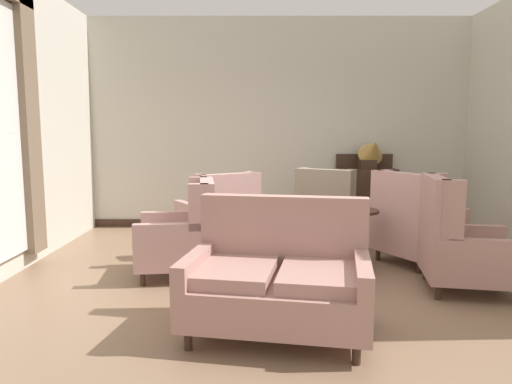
# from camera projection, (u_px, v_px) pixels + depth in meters

# --- Properties ---
(ground) EXTENTS (8.49, 8.49, 0.00)m
(ground) POSITION_uv_depth(u_px,v_px,m) (292.00, 285.00, 4.76)
(ground) COLOR #896B51
(wall_back) EXTENTS (6.22, 0.08, 3.32)m
(wall_back) POSITION_uv_depth(u_px,v_px,m) (279.00, 124.00, 7.52)
(wall_back) COLOR beige
(wall_back) RESTS_ON ground
(wall_left) EXTENTS (0.08, 4.19, 3.32)m
(wall_left) POSITION_uv_depth(u_px,v_px,m) (27.00, 121.00, 5.44)
(wall_left) COLOR beige
(wall_left) RESTS_ON ground
(baseboard_back) EXTENTS (6.06, 0.03, 0.12)m
(baseboard_back) POSITION_uv_depth(u_px,v_px,m) (279.00, 223.00, 7.67)
(baseboard_back) COLOR #382319
(baseboard_back) RESTS_ON ground
(coffee_table) EXTENTS (0.95, 0.95, 0.53)m
(coffee_table) POSITION_uv_depth(u_px,v_px,m) (300.00, 235.00, 5.04)
(coffee_table) COLOR #382319
(coffee_table) RESTS_ON ground
(porcelain_vase) EXTENTS (0.18, 0.18, 0.33)m
(porcelain_vase) POSITION_uv_depth(u_px,v_px,m) (302.00, 215.00, 4.95)
(porcelain_vase) COLOR beige
(porcelain_vase) RESTS_ON coffee_table
(settee) EXTENTS (1.51, 1.12, 1.02)m
(settee) POSITION_uv_depth(u_px,v_px,m) (279.00, 280.00, 3.61)
(settee) COLOR tan
(settee) RESTS_ON ground
(armchair_near_window) EXTENTS (1.09, 1.08, 1.09)m
(armchair_near_window) POSITION_uv_depth(u_px,v_px,m) (414.00, 225.00, 5.48)
(armchair_near_window) COLOR tan
(armchair_near_window) RESTS_ON ground
(armchair_near_sideboard) EXTENTS (1.07, 1.11, 1.06)m
(armchair_near_sideboard) POSITION_uv_depth(u_px,v_px,m) (330.00, 213.00, 6.41)
(armchair_near_sideboard) COLOR gray
(armchair_near_sideboard) RESTS_ON ground
(armchair_beside_settee) EXTENTS (0.90, 0.90, 1.03)m
(armchair_beside_settee) POSITION_uv_depth(u_px,v_px,m) (185.00, 235.00, 5.04)
(armchair_beside_settee) COLOR tan
(armchair_beside_settee) RESTS_ON ground
(armchair_foreground_right) EXTENTS (1.18, 1.19, 1.03)m
(armchair_foreground_right) POSITION_uv_depth(u_px,v_px,m) (220.00, 218.00, 6.11)
(armchair_foreground_right) COLOR tan
(armchair_foreground_right) RESTS_ON ground
(armchair_back_corner) EXTENTS (0.96, 0.91, 1.12)m
(armchair_back_corner) POSITION_uv_depth(u_px,v_px,m) (459.00, 244.00, 4.54)
(armchair_back_corner) COLOR tan
(armchair_back_corner) RESTS_ON ground
(side_table) EXTENTS (0.48, 0.48, 0.67)m
(side_table) POSITION_uv_depth(u_px,v_px,m) (357.00, 233.00, 5.32)
(side_table) COLOR #382319
(side_table) RESTS_ON ground
(sideboard) EXTENTS (0.90, 0.40, 1.19)m
(sideboard) POSITION_uv_depth(u_px,v_px,m) (366.00, 196.00, 7.36)
(sideboard) COLOR #382319
(sideboard) RESTS_ON ground
(gramophone) EXTENTS (0.40, 0.51, 0.57)m
(gramophone) POSITION_uv_depth(u_px,v_px,m) (372.00, 151.00, 7.18)
(gramophone) COLOR #382319
(gramophone) RESTS_ON sideboard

